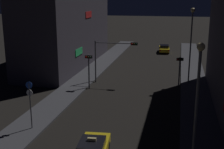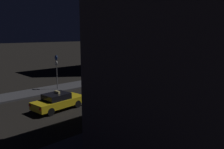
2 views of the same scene
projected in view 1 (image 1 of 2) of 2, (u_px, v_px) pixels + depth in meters
name	position (u px, v px, depth m)	size (l,w,h in m)	color
sidewalk_left	(86.00, 76.00, 39.70)	(3.10, 62.49, 0.17)	#424247
sidewalk_right	(194.00, 83.00, 36.85)	(3.10, 62.49, 0.17)	#424247
building_facade_left	(67.00, 10.00, 44.75)	(6.59, 23.94, 16.55)	#3D3842
far_car	(164.00, 49.00, 56.61)	(2.11, 4.57, 1.42)	yellow
traffic_light_overhead	(112.00, 52.00, 36.09)	(5.16, 0.42, 5.14)	slate
traffic_light_left_kerb	(89.00, 65.00, 34.12)	(0.80, 0.42, 3.95)	slate
traffic_light_right_kerb	(180.00, 65.00, 35.23)	(0.80, 0.42, 3.45)	slate
sign_pole_left	(30.00, 101.00, 23.55)	(0.55, 0.10, 3.81)	slate
street_lamp_near_block	(197.00, 98.00, 16.22)	(0.43, 0.43, 7.86)	slate
street_lamp_far_block	(191.00, 35.00, 34.79)	(0.50, 0.50, 8.80)	slate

